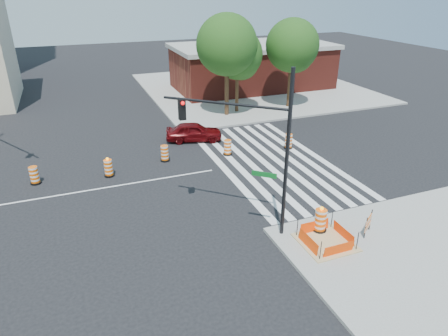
% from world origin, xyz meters
% --- Properties ---
extents(ground, '(120.00, 120.00, 0.00)m').
position_xyz_m(ground, '(0.00, 0.00, 0.00)').
color(ground, black).
rests_on(ground, ground).
extents(sidewalk_ne, '(22.00, 22.00, 0.15)m').
position_xyz_m(sidewalk_ne, '(18.00, 18.00, 0.07)').
color(sidewalk_ne, gray).
rests_on(sidewalk_ne, ground).
extents(crosswalk_east, '(6.75, 13.50, 0.01)m').
position_xyz_m(crosswalk_east, '(10.95, 0.00, 0.01)').
color(crosswalk_east, silver).
rests_on(crosswalk_east, ground).
extents(lane_centerline, '(14.00, 0.12, 0.01)m').
position_xyz_m(lane_centerline, '(0.00, 0.00, 0.01)').
color(lane_centerline, silver).
rests_on(lane_centerline, ground).
extents(excavation_pit, '(2.20, 2.20, 0.90)m').
position_xyz_m(excavation_pit, '(9.00, -9.00, 0.22)').
color(excavation_pit, tan).
rests_on(excavation_pit, ground).
extents(brick_storefront, '(16.50, 8.50, 4.60)m').
position_xyz_m(brick_storefront, '(18.00, 18.00, 2.32)').
color(brick_storefront, maroon).
rests_on(brick_storefront, ground).
extents(red_coupe, '(4.24, 2.61, 1.35)m').
position_xyz_m(red_coupe, '(7.50, 5.20, 0.67)').
color(red_coupe, '#510609').
rests_on(red_coupe, ground).
extents(signal_pole_se, '(4.24, 3.79, 7.36)m').
position_xyz_m(signal_pole_se, '(6.44, -6.62, 4.52)').
color(signal_pole_se, black).
rests_on(signal_pole_se, ground).
extents(pit_drum, '(0.64, 0.64, 1.26)m').
position_xyz_m(pit_drum, '(9.26, -8.12, 0.67)').
color(pit_drum, black).
rests_on(pit_drum, ground).
extents(barricade, '(0.75, 0.55, 1.05)m').
position_xyz_m(barricade, '(11.11, -9.08, 0.72)').
color(barricade, '#F95F05').
rests_on(barricade, ground).
extents(tree_north_c, '(4.90, 4.90, 8.33)m').
position_xyz_m(tree_north_c, '(11.88, 9.79, 5.59)').
color(tree_north_c, '#382314').
rests_on(tree_north_c, ground).
extents(tree_north_d, '(4.17, 4.17, 7.09)m').
position_xyz_m(tree_north_d, '(13.04, 10.39, 4.76)').
color(tree_north_d, '#382314').
rests_on(tree_north_d, ground).
extents(tree_north_e, '(4.57, 4.57, 7.76)m').
position_xyz_m(tree_north_e, '(18.07, 10.19, 5.21)').
color(tree_north_e, '#382314').
rests_on(tree_north_e, ground).
extents(median_drum_2, '(0.60, 0.60, 1.02)m').
position_xyz_m(median_drum_2, '(-2.91, 1.97, 0.48)').
color(median_drum_2, black).
rests_on(median_drum_2, ground).
extents(median_drum_3, '(0.60, 0.60, 1.18)m').
position_xyz_m(median_drum_3, '(1.10, 1.45, 0.49)').
color(median_drum_3, black).
rests_on(median_drum_3, ground).
extents(median_drum_4, '(0.60, 0.60, 1.02)m').
position_xyz_m(median_drum_4, '(4.69, 2.43, 0.48)').
color(median_drum_4, black).
rests_on(median_drum_4, ground).
extents(median_drum_5, '(0.60, 0.60, 1.02)m').
position_xyz_m(median_drum_5, '(8.78, 1.90, 0.48)').
color(median_drum_5, black).
rests_on(median_drum_5, ground).
extents(median_drum_6, '(0.60, 0.60, 1.02)m').
position_xyz_m(median_drum_6, '(13.10, 1.46, 0.48)').
color(median_drum_6, black).
rests_on(median_drum_6, ground).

